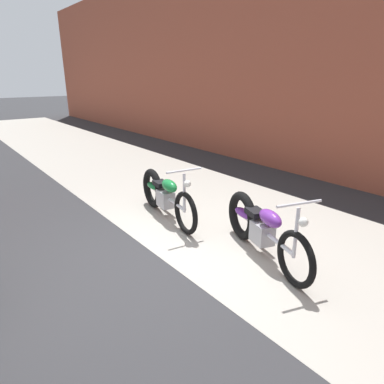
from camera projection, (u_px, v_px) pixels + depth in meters
name	position (u px, v px, depth m)	size (l,w,h in m)	color
ground_plane	(162.00, 259.00, 4.55)	(80.00, 80.00, 0.00)	#2D2D30
sidewalk_slab	(251.00, 226.00, 5.57)	(36.00, 3.50, 0.01)	#9E998E
brick_building_wall	(380.00, 47.00, 6.64)	(36.00, 0.50, 5.74)	brown
motorcycle_green	(164.00, 194.00, 5.85)	(2.00, 0.65, 1.03)	black
motorcycle_purple	(259.00, 227.00, 4.59)	(1.94, 0.84, 1.03)	black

